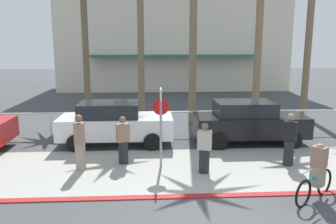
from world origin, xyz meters
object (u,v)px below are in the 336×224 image
at_px(car_black_2, 248,122).
at_px(pedestrian_3, 80,145).
at_px(stop_sign_bike_lane, 161,116).
at_px(pedestrian_0, 123,142).
at_px(palm_tree_5, 312,6).
at_px(pedestrian_1, 289,142).
at_px(cyclist_teal_0, 317,173).
at_px(palm_tree_4, 260,15).
at_px(pedestrian_2, 204,150).
at_px(palm_tree_1, 84,15).
at_px(car_white_1, 115,123).

height_order(car_black_2, pedestrian_3, pedestrian_3).
bearing_deg(stop_sign_bike_lane, pedestrian_3, -177.12).
height_order(stop_sign_bike_lane, pedestrian_0, stop_sign_bike_lane).
height_order(palm_tree_5, pedestrian_1, palm_tree_5).
bearing_deg(cyclist_teal_0, palm_tree_4, 82.73).
distance_m(stop_sign_bike_lane, pedestrian_2, 1.73).
bearing_deg(pedestrian_0, cyclist_teal_0, -30.06).
distance_m(palm_tree_5, pedestrian_3, 13.96).
bearing_deg(palm_tree_4, palm_tree_1, 159.62).
relative_size(pedestrian_2, pedestrian_3, 0.89).
bearing_deg(pedestrian_3, palm_tree_5, 35.08).
xyz_separation_m(stop_sign_bike_lane, car_white_1, (-1.72, 2.66, -0.81)).
xyz_separation_m(palm_tree_4, cyclist_teal_0, (-1.10, -8.66, -4.57)).
bearing_deg(pedestrian_0, car_white_1, 102.14).
bearing_deg(pedestrian_1, car_black_2, 101.76).
height_order(palm_tree_4, pedestrian_2, palm_tree_4).
relative_size(palm_tree_5, pedestrian_3, 4.37).
distance_m(palm_tree_4, pedestrian_2, 8.87).
distance_m(car_black_2, pedestrian_1, 2.75).
xyz_separation_m(stop_sign_bike_lane, pedestrian_2, (1.31, -0.61, -0.95)).
xyz_separation_m(car_white_1, cyclist_teal_0, (5.58, -5.23, -0.18)).
distance_m(palm_tree_1, pedestrian_3, 10.69).
bearing_deg(palm_tree_5, cyclist_teal_0, -113.27).
bearing_deg(cyclist_teal_0, palm_tree_1, 123.06).
height_order(cyclist_teal_0, pedestrian_0, pedestrian_0).
relative_size(palm_tree_5, pedestrian_2, 4.92).
xyz_separation_m(palm_tree_4, pedestrian_2, (-3.65, -6.69, -4.54)).
distance_m(stop_sign_bike_lane, car_white_1, 3.27).
height_order(stop_sign_bike_lane, pedestrian_2, stop_sign_bike_lane).
bearing_deg(car_black_2, stop_sign_bike_lane, -144.40).
bearing_deg(palm_tree_4, pedestrian_0, -137.32).
height_order(palm_tree_1, pedestrian_1, palm_tree_1).
xyz_separation_m(palm_tree_1, palm_tree_4, (8.89, -3.30, -0.23)).
xyz_separation_m(palm_tree_1, car_black_2, (7.52, -6.81, -4.62)).
relative_size(stop_sign_bike_lane, palm_tree_5, 0.33).
relative_size(car_white_1, car_black_2, 1.00).
bearing_deg(pedestrian_1, pedestrian_0, 174.75).
height_order(car_white_1, pedestrian_2, car_white_1).
distance_m(pedestrian_0, pedestrian_3, 1.40).
bearing_deg(stop_sign_bike_lane, car_black_2, 35.60).
height_order(cyclist_teal_0, pedestrian_3, pedestrian_3).
bearing_deg(palm_tree_5, car_white_1, -154.47).
bearing_deg(car_white_1, palm_tree_1, 108.12).
relative_size(car_white_1, cyclist_teal_0, 2.93).
distance_m(palm_tree_5, pedestrian_0, 12.75).
bearing_deg(car_white_1, palm_tree_5, 25.53).
height_order(car_black_2, pedestrian_1, pedestrian_1).
bearing_deg(stop_sign_bike_lane, pedestrian_0, 163.12).
relative_size(pedestrian_0, pedestrian_2, 1.01).
height_order(palm_tree_4, cyclist_teal_0, palm_tree_4).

